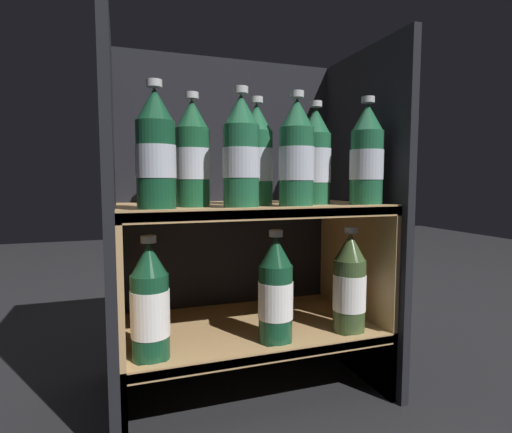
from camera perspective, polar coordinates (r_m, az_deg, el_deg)
The scene contains 16 objects.
ground_plane at distance 0.95m, azimuth 2.74°, elevation -27.97°, with size 6.00×6.00×0.00m, color black.
fridge_back_wall at distance 1.15m, azimuth -3.89°, elevation 0.54°, with size 0.65×0.02×0.86m, color black.
fridge_side_left at distance 0.92m, azimuth -19.99°, elevation -0.88°, with size 0.02×0.39×0.86m, color black.
fridge_side_right at distance 1.11m, azimuth 14.71°, elevation 0.21°, with size 0.02×0.39×0.86m, color black.
shelf_lower at distance 1.03m, azimuth -0.79°, elevation -16.75°, with size 0.61×0.35×0.17m.
shelf_upper at distance 0.97m, azimuth -0.87°, elevation -5.22°, with size 0.61×0.35×0.47m.
bottle_upper_front_0 at distance 0.80m, azimuth -14.13°, elevation 8.84°, with size 0.08×0.08×0.25m.
bottle_upper_front_1 at distance 0.84m, azimuth -2.14°, elevation 8.84°, with size 0.08×0.08×0.25m.
bottle_upper_front_2 at distance 0.88m, azimuth 5.80°, elevation 8.59°, with size 0.08×0.08×0.25m.
bottle_upper_front_3 at distance 0.97m, azimuth 15.53°, elevation 8.13°, with size 0.08×0.08×0.25m.
bottle_upper_back_0 at distance 0.90m, azimuth -9.05°, elevation 8.50°, with size 0.08×0.08×0.25m.
bottle_upper_back_1 at distance 0.94m, azimuth 0.07°, elevation 8.40°, with size 0.08×0.08×0.25m.
bottle_upper_back_2 at distance 1.00m, azimuth 8.45°, elevation 8.13°, with size 0.08×0.08×0.25m.
bottle_lower_front_0 at distance 0.84m, azimuth -14.90°, elevation -12.12°, with size 0.08×0.08×0.25m.
bottle_lower_front_1 at distance 0.90m, azimuth 2.82°, elevation -10.79°, with size 0.08×0.08×0.25m.
bottle_lower_front_2 at distance 0.98m, azimuth 13.20°, elevation -9.56°, with size 0.08×0.08×0.25m.
Camera 1 is at (-0.30, -0.74, 0.52)m, focal length 28.00 mm.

